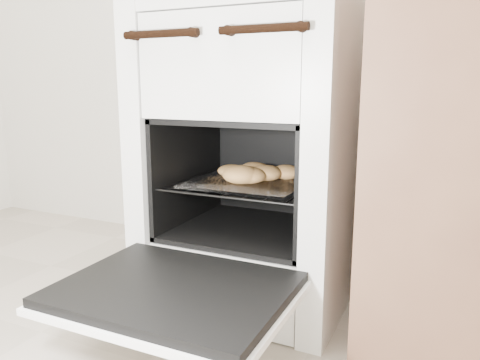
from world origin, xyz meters
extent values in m
cube|color=white|center=(0.08, 1.20, 0.44)|extent=(0.57, 0.61, 0.87)
cylinder|color=black|center=(-0.05, 0.88, 0.76)|extent=(0.21, 0.02, 0.02)
cylinder|color=black|center=(0.21, 0.88, 0.76)|extent=(0.21, 0.02, 0.02)
cube|color=black|center=(0.08, 0.70, 0.20)|extent=(0.49, 0.38, 0.02)
cube|color=white|center=(0.08, 0.70, 0.18)|extent=(0.51, 0.40, 0.02)
cylinder|color=black|center=(-0.12, 1.12, 0.36)|extent=(0.01, 0.40, 0.01)
cylinder|color=black|center=(0.28, 1.12, 0.36)|extent=(0.01, 0.40, 0.01)
cylinder|color=black|center=(0.08, 0.93, 0.36)|extent=(0.41, 0.01, 0.01)
cylinder|color=black|center=(0.08, 1.31, 0.36)|extent=(0.41, 0.01, 0.01)
cylinder|color=black|center=(-0.09, 1.12, 0.36)|extent=(0.01, 0.38, 0.01)
cylinder|color=black|center=(-0.03, 1.12, 0.36)|extent=(0.01, 0.38, 0.01)
cylinder|color=black|center=(0.02, 1.12, 0.36)|extent=(0.01, 0.38, 0.01)
cylinder|color=black|center=(0.08, 1.12, 0.36)|extent=(0.01, 0.38, 0.01)
cylinder|color=black|center=(0.14, 1.12, 0.36)|extent=(0.01, 0.38, 0.01)
cylinder|color=black|center=(0.19, 1.12, 0.36)|extent=(0.01, 0.38, 0.01)
cylinder|color=black|center=(0.25, 1.12, 0.36)|extent=(0.01, 0.38, 0.01)
cube|color=white|center=(0.08, 1.10, 0.36)|extent=(0.32, 0.28, 0.01)
ellipsoid|color=tan|center=(0.12, 1.13, 0.39)|extent=(0.10, 0.10, 0.05)
ellipsoid|color=tan|center=(0.07, 1.06, 0.39)|extent=(0.11, 0.11, 0.05)
ellipsoid|color=tan|center=(0.01, 1.14, 0.38)|extent=(0.10, 0.10, 0.04)
ellipsoid|color=tan|center=(0.10, 1.08, 0.39)|extent=(0.10, 0.10, 0.04)
ellipsoid|color=tan|center=(0.06, 1.19, 0.39)|extent=(0.12, 0.12, 0.04)
ellipsoid|color=tan|center=(0.17, 1.18, 0.39)|extent=(0.12, 0.12, 0.04)
camera|label=1|loc=(0.62, -0.11, 0.64)|focal=35.00mm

